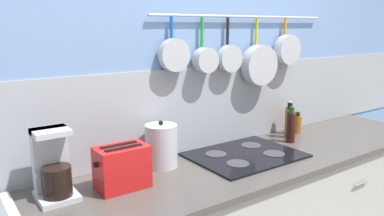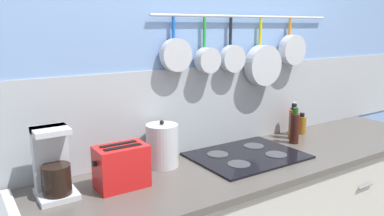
{
  "view_description": "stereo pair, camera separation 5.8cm",
  "coord_description": "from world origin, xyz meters",
  "px_view_note": "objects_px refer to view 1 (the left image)",
  "views": [
    {
      "loc": [
        -1.25,
        -1.44,
        1.65
      ],
      "look_at": [
        -0.24,
        0.0,
        1.27
      ],
      "focal_mm": 35.0,
      "sensor_mm": 36.0,
      "label": 1
    },
    {
      "loc": [
        -1.2,
        -1.47,
        1.65
      ],
      "look_at": [
        -0.24,
        0.0,
        1.27
      ],
      "focal_mm": 35.0,
      "sensor_mm": 36.0,
      "label": 2
    }
  ],
  "objects_px": {
    "bottle_cooking_wine": "(291,127)",
    "bottle_sesame_oil": "(289,120)",
    "coffee_maker": "(53,169)",
    "toaster": "(122,167)",
    "kettle": "(161,146)",
    "bottle_vinegar": "(289,122)",
    "bottle_olive_oil": "(297,124)"
  },
  "relations": [
    {
      "from": "bottle_cooking_wine",
      "to": "bottle_sesame_oil",
      "type": "height_order",
      "value": "bottle_cooking_wine"
    },
    {
      "from": "coffee_maker",
      "to": "toaster",
      "type": "relative_size",
      "value": 1.23
    },
    {
      "from": "kettle",
      "to": "bottle_vinegar",
      "type": "relative_size",
      "value": 1.07
    },
    {
      "from": "toaster",
      "to": "bottle_cooking_wine",
      "type": "distance_m",
      "value": 1.19
    },
    {
      "from": "bottle_sesame_oil",
      "to": "kettle",
      "type": "bearing_deg",
      "value": -178.45
    },
    {
      "from": "toaster",
      "to": "coffee_maker",
      "type": "bearing_deg",
      "value": 163.81
    },
    {
      "from": "coffee_maker",
      "to": "bottle_sesame_oil",
      "type": "relative_size",
      "value": 1.34
    },
    {
      "from": "kettle",
      "to": "bottle_sesame_oil",
      "type": "xyz_separation_m",
      "value": [
        1.04,
        0.03,
        -0.01
      ]
    },
    {
      "from": "coffee_maker",
      "to": "bottle_cooking_wine",
      "type": "bearing_deg",
      "value": -2.27
    },
    {
      "from": "kettle",
      "to": "bottle_sesame_oil",
      "type": "relative_size",
      "value": 1.1
    },
    {
      "from": "bottle_olive_oil",
      "to": "bottle_sesame_oil",
      "type": "bearing_deg",
      "value": 169.31
    },
    {
      "from": "toaster",
      "to": "bottle_vinegar",
      "type": "xyz_separation_m",
      "value": [
        1.26,
        0.1,
        0.0
      ]
    },
    {
      "from": "bottle_cooking_wine",
      "to": "bottle_vinegar",
      "type": "xyz_separation_m",
      "value": [
        0.07,
        0.08,
        0.0
      ]
    },
    {
      "from": "bottle_vinegar",
      "to": "toaster",
      "type": "bearing_deg",
      "value": -175.48
    },
    {
      "from": "toaster",
      "to": "bottle_sesame_oil",
      "type": "xyz_separation_m",
      "value": [
        1.32,
        0.16,
        0.0
      ]
    },
    {
      "from": "toaster",
      "to": "kettle",
      "type": "height_order",
      "value": "kettle"
    },
    {
      "from": "kettle",
      "to": "bottle_cooking_wine",
      "type": "distance_m",
      "value": 0.91
    },
    {
      "from": "kettle",
      "to": "coffee_maker",
      "type": "bearing_deg",
      "value": -175.05
    },
    {
      "from": "bottle_cooking_wine",
      "to": "bottle_sesame_oil",
      "type": "bearing_deg",
      "value": 44.37
    },
    {
      "from": "bottle_vinegar",
      "to": "bottle_sesame_oil",
      "type": "bearing_deg",
      "value": 41.43
    },
    {
      "from": "toaster",
      "to": "bottle_olive_oil",
      "type": "height_order",
      "value": "toaster"
    },
    {
      "from": "toaster",
      "to": "kettle",
      "type": "bearing_deg",
      "value": 24.65
    },
    {
      "from": "bottle_cooking_wine",
      "to": "bottle_vinegar",
      "type": "relative_size",
      "value": 0.98
    },
    {
      "from": "coffee_maker",
      "to": "bottle_vinegar",
      "type": "xyz_separation_m",
      "value": [
        1.54,
        0.02,
        -0.02
      ]
    },
    {
      "from": "bottle_vinegar",
      "to": "bottle_olive_oil",
      "type": "relative_size",
      "value": 1.61
    },
    {
      "from": "bottle_vinegar",
      "to": "bottle_sesame_oil",
      "type": "xyz_separation_m",
      "value": [
        0.07,
        0.06,
        -0.0
      ]
    },
    {
      "from": "toaster",
      "to": "bottle_vinegar",
      "type": "distance_m",
      "value": 1.26
    },
    {
      "from": "bottle_vinegar",
      "to": "coffee_maker",
      "type": "bearing_deg",
      "value": -179.36
    },
    {
      "from": "bottle_cooking_wine",
      "to": "bottle_vinegar",
      "type": "height_order",
      "value": "bottle_vinegar"
    },
    {
      "from": "toaster",
      "to": "bottle_olive_oil",
      "type": "distance_m",
      "value": 1.4
    },
    {
      "from": "toaster",
      "to": "bottle_cooking_wine",
      "type": "relative_size",
      "value": 1.08
    },
    {
      "from": "bottle_sesame_oil",
      "to": "bottle_olive_oil",
      "type": "height_order",
      "value": "bottle_sesame_oil"
    }
  ]
}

